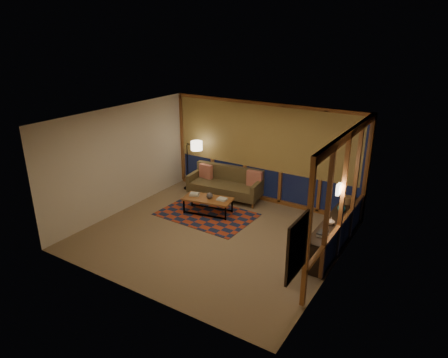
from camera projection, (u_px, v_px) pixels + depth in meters
The scene contains 21 objects.
floor at pixel (213, 235), 9.16m from camera, with size 5.50×5.00×0.01m, color #94805C.
ceiling at pixel (212, 119), 8.20m from camera, with size 5.50×5.00×0.01m, color silver.
walls at pixel (212, 180), 8.68m from camera, with size 5.51×5.01×2.70m.
window_wall_back at pixel (263, 153), 10.61m from camera, with size 5.30×0.16×2.60m, color #9D5826, non-canonical shape.
window_wall_right at pixel (343, 197), 7.83m from camera, with size 0.16×3.70×2.60m, color #9D5826, non-canonical shape.
wall_art at pixel (297, 247), 5.83m from camera, with size 0.06×0.74×0.94m, color red, non-canonical shape.
wall_sconce at pixel (339, 189), 7.67m from camera, with size 0.12×0.18×0.22m, color #FFE9C1, non-canonical shape.
sofa at pixel (225, 184), 11.06m from camera, with size 2.03×0.82×0.83m, color brown, non-canonical shape.
pillow_left at pixel (206, 172), 11.38m from camera, with size 0.40×0.13×0.40m, color red, non-canonical shape.
pillow_right at pixel (255, 179), 10.82m from camera, with size 0.43×0.14×0.43m, color red, non-canonical shape.
area_rug at pixel (207, 214), 10.16m from camera, with size 2.35×1.56×0.01m, color #9F371C.
coffee_table at pixel (208, 206), 10.18m from camera, with size 1.24×0.57×0.41m, color #9D5826, non-canonical shape.
book_stack_a at pixel (194, 194), 10.25m from camera, with size 0.25×0.20×0.07m, color beige, non-canonical shape.
book_stack_b at pixel (222, 199), 10.00m from camera, with size 0.26×0.21×0.05m, color beige, non-canonical shape.
ceramic_pot at pixel (210, 196), 10.07m from camera, with size 0.16×0.16×0.16m, color #242426.
floor_lamp at pixel (188, 164), 11.58m from camera, with size 0.50×0.33×1.50m, color black, non-canonical shape.
bookshelf at pixel (335, 232), 8.60m from camera, with size 0.40×2.70×0.67m, color black, non-canonical shape.
basket at pixel (348, 200), 9.16m from camera, with size 0.22×0.22×0.17m, color #976C44.
teal_bowl at pixel (341, 208), 8.72m from camera, with size 0.17×0.17×0.17m, color #146162.
vase at pixel (331, 221), 8.14m from camera, with size 0.16×0.16×0.17m, color tan.
shelf_book_stack at pixel (322, 234), 7.76m from camera, with size 0.16×0.23×0.07m, color beige, non-canonical shape.
Camera 1 is at (4.52, -6.74, 4.45)m, focal length 32.00 mm.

